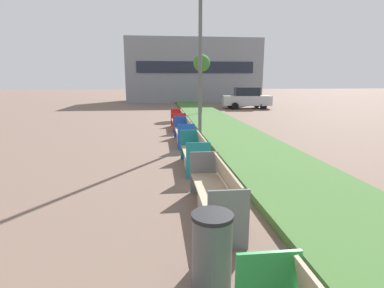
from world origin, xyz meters
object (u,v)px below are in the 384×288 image
(bench_grey_frame, at_px, (216,196))
(street_lamp_post, at_px, (200,30))
(parked_car_distant, at_px, (247,98))
(bench_blue_frame, at_px, (184,133))
(litter_bin, at_px, (212,252))
(sapling_tree_far, at_px, (202,64))
(bench_teal_frame, at_px, (195,155))
(bench_red_frame, at_px, (179,122))

(bench_grey_frame, distance_m, street_lamp_post, 7.71)
(parked_car_distant, bearing_deg, street_lamp_post, -107.06)
(bench_grey_frame, height_order, parked_car_distant, parked_car_distant)
(parked_car_distant, bearing_deg, bench_blue_frame, -109.21)
(litter_bin, relative_size, parked_car_distant, 0.22)
(bench_grey_frame, bearing_deg, street_lamp_post, 84.73)
(sapling_tree_far, bearing_deg, parked_car_distant, 44.52)
(bench_teal_frame, distance_m, litter_bin, 5.13)
(bench_red_frame, bearing_deg, street_lamp_post, -80.35)
(bench_grey_frame, distance_m, litter_bin, 2.01)
(bench_teal_frame, bearing_deg, street_lamp_post, 79.90)
(street_lamp_post, height_order, parked_car_distant, street_lamp_post)
(sapling_tree_far, xyz_separation_m, parked_car_distant, (4.72, 4.64, -2.71))
(bench_red_frame, xyz_separation_m, street_lamp_post, (0.61, -3.59, 3.95))
(bench_red_frame, xyz_separation_m, litter_bin, (-0.43, -12.15, 0.11))
(bench_red_frame, relative_size, parked_car_distant, 0.52)
(bench_blue_frame, height_order, litter_bin, litter_bin)
(bench_blue_frame, bearing_deg, litter_bin, -92.83)
(bench_grey_frame, height_order, bench_teal_frame, same)
(street_lamp_post, xyz_separation_m, sapling_tree_far, (1.46, 9.76, -0.70))
(bench_grey_frame, xyz_separation_m, bench_blue_frame, (0.00, 6.69, 0.00))
(bench_grey_frame, distance_m, bench_blue_frame, 6.69)
(bench_blue_frame, height_order, sapling_tree_far, sapling_tree_far)
(litter_bin, xyz_separation_m, street_lamp_post, (1.04, 8.56, 3.84))
(street_lamp_post, relative_size, sapling_tree_far, 1.85)
(bench_teal_frame, relative_size, street_lamp_post, 0.25)
(parked_car_distant, bearing_deg, bench_red_frame, -115.95)
(bench_blue_frame, relative_size, parked_car_distant, 0.56)
(bench_red_frame, bearing_deg, bench_blue_frame, -89.96)
(bench_blue_frame, distance_m, street_lamp_post, 3.99)
(bench_blue_frame, distance_m, sapling_tree_far, 10.41)
(bench_grey_frame, distance_m, bench_red_frame, 10.18)
(bench_grey_frame, height_order, bench_blue_frame, same)
(bench_blue_frame, distance_m, litter_bin, 8.67)
(bench_red_frame, distance_m, sapling_tree_far, 7.28)
(bench_blue_frame, bearing_deg, parked_car_distant, 64.61)
(bench_grey_frame, relative_size, bench_blue_frame, 0.97)
(bench_teal_frame, height_order, litter_bin, litter_bin)
(bench_grey_frame, bearing_deg, bench_red_frame, 90.01)
(bench_teal_frame, distance_m, bench_blue_frame, 3.54)
(bench_grey_frame, bearing_deg, bench_teal_frame, 90.09)
(bench_grey_frame, relative_size, bench_teal_frame, 1.20)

